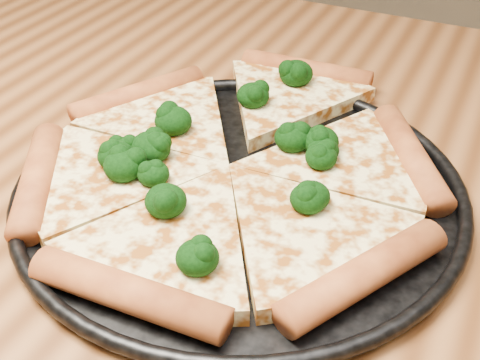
% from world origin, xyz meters
% --- Properties ---
extents(dining_table, '(1.20, 0.90, 0.75)m').
position_xyz_m(dining_table, '(0.00, 0.00, 0.66)').
color(dining_table, brown).
rests_on(dining_table, ground).
extents(pizza_pan, '(0.38, 0.38, 0.02)m').
position_xyz_m(pizza_pan, '(0.12, -0.01, 0.76)').
color(pizza_pan, black).
rests_on(pizza_pan, dining_table).
extents(pizza, '(0.38, 0.40, 0.03)m').
position_xyz_m(pizza, '(0.10, 0.00, 0.77)').
color(pizza, '#FFE89C').
rests_on(pizza, pizza_pan).
extents(broccoli_florets, '(0.20, 0.32, 0.03)m').
position_xyz_m(broccoli_florets, '(0.10, 0.01, 0.78)').
color(broccoli_florets, black).
rests_on(broccoli_florets, pizza).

